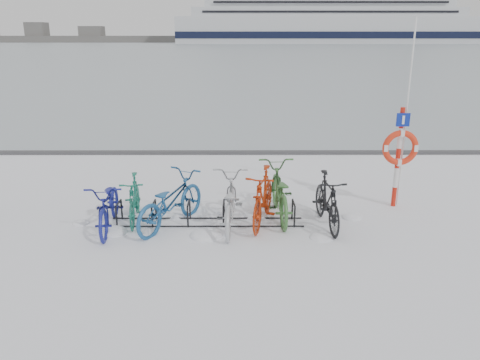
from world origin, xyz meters
TOP-DOWN VIEW (x-y plane):
  - ground at (0.00, 0.00)m, footprint 900.00×900.00m
  - ice_sheet at (0.00, 155.00)m, footprint 400.00×298.00m
  - quay_edge at (0.00, 5.90)m, footprint 400.00×0.25m
  - bike_rack at (0.00, 0.00)m, footprint 4.00×0.48m
  - lifebuoy_station at (4.21, 0.95)m, footprint 0.79×0.22m
  - cruise_ferry at (39.38, 216.39)m, footprint 134.84×25.44m
  - shoreline at (-122.02, 260.00)m, footprint 180.00×12.00m
  - bike_0 at (-1.92, -0.21)m, footprint 0.88×2.04m
  - bike_1 at (-1.51, 0.19)m, footprint 0.64×1.69m
  - bike_2 at (-0.72, -0.10)m, footprint 1.66×2.22m
  - bike_3 at (0.48, -0.14)m, footprint 0.79×2.12m
  - bike_4 at (1.17, 0.05)m, footprint 0.99×2.03m
  - bike_5 at (1.53, 0.42)m, footprint 0.87×2.25m
  - bike_6 at (2.46, -0.09)m, footprint 0.66×1.88m
  - snow_drifts at (0.17, -0.24)m, footprint 6.10×1.71m

SIDE VIEW (x-z plane):
  - ground at x=0.00m, z-range 0.00..0.00m
  - snow_drifts at x=0.17m, z-range -0.11..0.11m
  - ice_sheet at x=0.00m, z-range 0.00..0.02m
  - quay_edge at x=0.00m, z-range 0.00..0.10m
  - bike_rack at x=0.00m, z-range -0.05..0.41m
  - bike_1 at x=-1.51m, z-range 0.00..0.99m
  - bike_0 at x=-1.92m, z-range 0.00..1.04m
  - bike_3 at x=0.48m, z-range 0.00..1.10m
  - bike_6 at x=2.46m, z-range 0.00..1.11m
  - bike_2 at x=-0.72m, z-range 0.00..1.11m
  - bike_5 at x=1.53m, z-range 0.00..1.16m
  - bike_4 at x=1.17m, z-range 0.00..1.18m
  - lifebuoy_station at x=4.21m, z-range -0.67..3.42m
  - shoreline at x=-122.02m, z-range -1.96..7.54m
  - cruise_ferry at x=39.38m, z-range -10.09..34.22m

